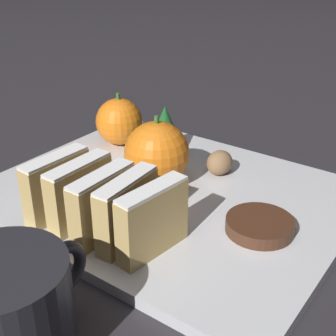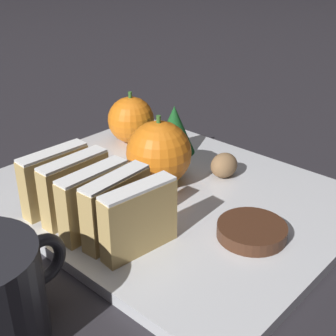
{
  "view_description": "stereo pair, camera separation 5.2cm",
  "coord_description": "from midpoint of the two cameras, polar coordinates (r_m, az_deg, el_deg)",
  "views": [
    {
      "loc": [
        -0.38,
        -0.27,
        0.28
      ],
      "look_at": [
        0.0,
        0.0,
        0.04
      ],
      "focal_mm": 50.0,
      "sensor_mm": 36.0,
      "label": 1
    },
    {
      "loc": [
        -0.35,
        -0.31,
        0.28
      ],
      "look_at": [
        0.0,
        0.0,
        0.04
      ],
      "focal_mm": 50.0,
      "sensor_mm": 36.0,
      "label": 2
    }
  ],
  "objects": [
    {
      "name": "ground_plane",
      "position": [
        0.54,
        2.76,
        -4.04
      ],
      "size": [
        6.0,
        6.0,
        0.0
      ],
      "primitive_type": "plane",
      "color": "#28262B"
    },
    {
      "name": "serving_platter",
      "position": [
        0.54,
        2.78,
        -3.49
      ],
      "size": [
        0.31,
        0.39,
        0.01
      ],
      "color": "silver",
      "rests_on": "ground_plane"
    },
    {
      "name": "stollen_slice_front",
      "position": [
        0.42,
        -0.02,
        -6.34
      ],
      "size": [
        0.08,
        0.03,
        0.07
      ],
      "color": "tan",
      "rests_on": "serving_platter"
    },
    {
      "name": "stollen_slice_second",
      "position": [
        0.44,
        -2.93,
        -4.96
      ],
      "size": [
        0.08,
        0.02,
        0.07
      ],
      "color": "tan",
      "rests_on": "serving_platter"
    },
    {
      "name": "stollen_slice_third",
      "position": [
        0.46,
        -6.12,
        -3.93
      ],
      "size": [
        0.08,
        0.02,
        0.07
      ],
      "color": "tan",
      "rests_on": "serving_platter"
    },
    {
      "name": "stollen_slice_fourth",
      "position": [
        0.48,
        -8.19,
        -2.54
      ],
      "size": [
        0.08,
        0.02,
        0.07
      ],
      "color": "tan",
      "rests_on": "serving_platter"
    },
    {
      "name": "stollen_slice_fifth",
      "position": [
        0.5,
        -10.67,
        -1.53
      ],
      "size": [
        0.08,
        0.02,
        0.07
      ],
      "color": "tan",
      "rests_on": "serving_platter"
    },
    {
      "name": "orange_near",
      "position": [
        0.54,
        1.65,
        1.75
      ],
      "size": [
        0.08,
        0.08,
        0.08
      ],
      "color": "orange",
      "rests_on": "serving_platter"
    },
    {
      "name": "orange_far",
      "position": [
        0.65,
        -2.26,
        5.85
      ],
      "size": [
        0.06,
        0.06,
        0.07
      ],
      "color": "orange",
      "rests_on": "serving_platter"
    },
    {
      "name": "walnut",
      "position": [
        0.57,
        9.46,
        0.27
      ],
      "size": [
        0.04,
        0.03,
        0.03
      ],
      "color": "#8E6B47",
      "rests_on": "serving_platter"
    },
    {
      "name": "chocolate_cookie",
      "position": [
        0.47,
        13.37,
        -7.57
      ],
      "size": [
        0.07,
        0.07,
        0.01
      ],
      "color": "#472819",
      "rests_on": "serving_platter"
    },
    {
      "name": "evergreen_sprig",
      "position": [
        0.62,
        3.18,
        4.7
      ],
      "size": [
        0.06,
        0.06,
        0.06
      ],
      "color": "#195623",
      "rests_on": "serving_platter"
    }
  ]
}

